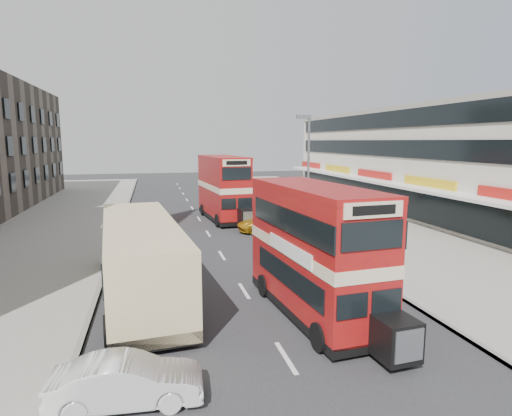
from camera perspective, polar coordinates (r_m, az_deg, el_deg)
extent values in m
plane|color=#28282B|center=(12.09, 7.09, -23.35)|extent=(160.00, 160.00, 0.00)
cube|color=#28282B|center=(30.46, -6.33, -3.38)|extent=(12.00, 90.00, 0.01)
cube|color=gray|center=(34.06, 14.13, -2.18)|extent=(12.00, 90.00, 0.15)
cube|color=gray|center=(31.33, -28.70, -3.96)|extent=(12.00, 90.00, 0.15)
cube|color=gray|center=(30.31, -17.86, -3.69)|extent=(0.20, 90.00, 0.16)
cube|color=gray|center=(31.77, 4.66, -2.72)|extent=(0.20, 90.00, 0.16)
cube|color=beige|center=(39.52, 23.38, 5.33)|extent=(8.00, 46.00, 9.00)
cube|color=black|center=(37.49, 18.15, 1.00)|extent=(0.10, 44.00, 2.40)
cube|color=gray|center=(39.56, 23.80, 11.98)|extent=(8.20, 46.20, 0.40)
cube|color=white|center=(36.89, 17.13, 3.12)|extent=(1.80, 44.00, 0.20)
cylinder|color=slate|center=(29.51, 6.90, 4.06)|extent=(0.16, 0.16, 8.00)
cube|color=slate|center=(29.32, 6.30, 11.86)|extent=(1.00, 0.20, 0.25)
cube|color=black|center=(16.77, 7.44, -12.59)|extent=(2.95, 7.54, 0.32)
cube|color=maroon|center=(16.40, 7.52, -8.99)|extent=(2.93, 7.54, 2.03)
cube|color=beige|center=(16.09, 7.60, -5.08)|extent=(2.98, 7.59, 0.41)
cube|color=maroon|center=(15.86, 7.68, -1.20)|extent=(2.93, 7.54, 1.93)
cube|color=maroon|center=(15.71, 7.76, 2.54)|extent=(2.95, 7.56, 0.23)
cube|color=black|center=(13.53, 18.00, -16.06)|extent=(1.19, 1.20, 1.20)
cube|color=black|center=(35.76, -4.32, -0.97)|extent=(3.21, 8.13, 0.35)
cube|color=maroon|center=(35.57, -4.34, 0.92)|extent=(3.19, 8.12, 2.18)
cube|color=beige|center=(35.42, -4.36, 2.90)|extent=(3.23, 8.17, 0.45)
cube|color=maroon|center=(35.32, -4.39, 4.82)|extent=(3.19, 8.12, 2.08)
cube|color=maroon|center=(35.26, -4.41, 6.64)|extent=(3.21, 8.15, 0.25)
cube|color=black|center=(31.51, -1.15, -1.28)|extent=(1.29, 1.29, 1.29)
cube|color=black|center=(18.95, -14.80, -9.87)|extent=(3.83, 11.36, 0.45)
cube|color=beige|center=(18.58, -14.95, -6.12)|extent=(3.81, 11.36, 2.90)
imported|color=white|center=(11.82, -16.66, -21.07)|extent=(3.76, 1.53, 1.21)
imported|color=#A62910|center=(26.87, 5.79, -3.61)|extent=(4.65, 2.21, 1.31)
imported|color=#B88012|center=(30.81, 2.08, -1.90)|extent=(5.08, 2.59, 1.37)
imported|color=#619BC2|center=(42.65, -2.39, 1.17)|extent=(4.51, 2.24, 1.48)
imported|color=gray|center=(28.45, 12.59, -2.44)|extent=(0.64, 0.47, 1.63)
imported|color=gray|center=(40.84, 4.53, 1.29)|extent=(1.16, 0.65, 1.86)
imported|color=gray|center=(29.75, 2.00, -2.74)|extent=(0.68, 1.76, 0.91)
imported|color=black|center=(29.61, 2.01, -1.32)|extent=(0.64, 0.44, 1.71)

